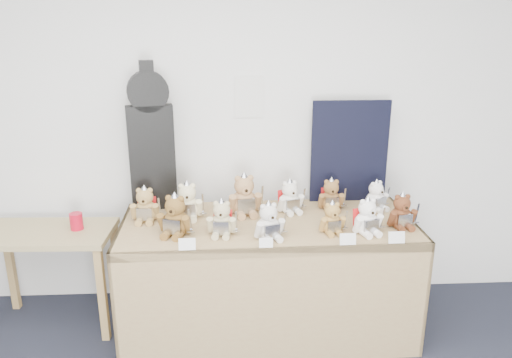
{
  "coord_description": "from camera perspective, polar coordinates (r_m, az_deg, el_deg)",
  "views": [
    {
      "loc": [
        0.24,
        -1.08,
        2.1
      ],
      "look_at": [
        0.4,
        1.87,
        1.14
      ],
      "focal_mm": 35.0,
      "sensor_mm": 36.0,
      "label": 1
    }
  ],
  "objects": [
    {
      "name": "room_shell",
      "position": [
        3.61,
        -0.78,
        9.36
      ],
      "size": [
        6.0,
        6.0,
        6.0
      ],
      "color": "silver",
      "rests_on": "floor"
    },
    {
      "name": "display_table",
      "position": [
        3.32,
        1.5,
        -8.19
      ],
      "size": [
        1.96,
        0.85,
        0.81
      ],
      "rotation": [
        0.0,
        0.0,
        0.02
      ],
      "color": "olive",
      "rests_on": "floor"
    },
    {
      "name": "side_table",
      "position": [
        3.74,
        -22.52,
        -7.23
      ],
      "size": [
        0.88,
        0.51,
        0.72
      ],
      "rotation": [
        0.0,
        0.0,
        -0.04
      ],
      "color": "#937E4F",
      "rests_on": "floor"
    },
    {
      "name": "guitar_case",
      "position": [
        3.49,
        -11.92,
        4.51
      ],
      "size": [
        0.32,
        0.16,
        1.03
      ],
      "rotation": [
        0.0,
        0.0,
        0.21
      ],
      "color": "black",
      "rests_on": "display_table"
    },
    {
      "name": "navy_board",
      "position": [
        3.65,
        10.64,
        3.07
      ],
      "size": [
        0.56,
        0.02,
        0.74
      ],
      "primitive_type": "cube",
      "rotation": [
        0.0,
        0.0,
        0.01
      ],
      "color": "black",
      "rests_on": "display_table"
    },
    {
      "name": "red_cup",
      "position": [
        3.62,
        -19.84,
        -4.57
      ],
      "size": [
        0.09,
        0.09,
        0.12
      ],
      "primitive_type": "cylinder",
      "color": "#B50C24",
      "rests_on": "side_table"
    },
    {
      "name": "teddy_front_far_left",
      "position": [
        3.13,
        -9.22,
        -4.31
      ],
      "size": [
        0.24,
        0.22,
        0.29
      ],
      "rotation": [
        0.0,
        0.0,
        -0.27
      ],
      "color": "brown",
      "rests_on": "display_table"
    },
    {
      "name": "teddy_front_left",
      "position": [
        3.1,
        -3.93,
        -4.64
      ],
      "size": [
        0.21,
        0.18,
        0.25
      ],
      "rotation": [
        0.0,
        0.0,
        -0.1
      ],
      "color": "tan",
      "rests_on": "display_table"
    },
    {
      "name": "teddy_front_centre",
      "position": [
        3.04,
        1.48,
        -5.0
      ],
      "size": [
        0.22,
        0.2,
        0.26
      ],
      "rotation": [
        0.0,
        0.0,
        0.33
      ],
      "color": "silver",
      "rests_on": "display_table"
    },
    {
      "name": "teddy_front_right",
      "position": [
        3.16,
        8.68,
        -4.55
      ],
      "size": [
        0.19,
        0.16,
        0.23
      ],
      "rotation": [
        0.0,
        0.0,
        0.15
      ],
      "color": "olive",
      "rests_on": "display_table"
    },
    {
      "name": "teddy_front_far_right",
      "position": [
        3.19,
        12.59,
        -4.34
      ],
      "size": [
        0.22,
        0.2,
        0.26
      ],
      "rotation": [
        0.0,
        0.0,
        0.29
      ],
      "color": "white",
      "rests_on": "display_table"
    },
    {
      "name": "teddy_front_end",
      "position": [
        3.33,
        16.31,
        -3.69
      ],
      "size": [
        0.21,
        0.18,
        0.26
      ],
      "rotation": [
        0.0,
        0.0,
        0.15
      ],
      "color": "brown",
      "rests_on": "display_table"
    },
    {
      "name": "teddy_back_left",
      "position": [
        3.37,
        -7.83,
        -2.66
      ],
      "size": [
        0.23,
        0.19,
        0.28
      ],
      "rotation": [
        0.0,
        0.0,
        0.05
      ],
      "color": "beige",
      "rests_on": "display_table"
    },
    {
      "name": "teddy_back_centre_left",
      "position": [
        3.4,
        -1.32,
        -2.02
      ],
      "size": [
        0.27,
        0.23,
        0.32
      ],
      "rotation": [
        0.0,
        0.0,
        0.16
      ],
      "color": "#AA8055",
      "rests_on": "display_table"
    },
    {
      "name": "teddy_back_centre_right",
      "position": [
        3.46,
        3.89,
        -2.17
      ],
      "size": [
        0.22,
        0.2,
        0.26
      ],
      "rotation": [
        0.0,
        0.0,
        0.32
      ],
      "color": "silver",
      "rests_on": "display_table"
    },
    {
      "name": "teddy_back_right",
      "position": [
        3.54,
        8.57,
        -1.92
      ],
      "size": [
        0.2,
        0.17,
        0.25
      ],
      "rotation": [
        0.0,
        0.0,
        0.0
      ],
      "color": "olive",
      "rests_on": "display_table"
    },
    {
      "name": "teddy_back_end",
      "position": [
        3.59,
        13.56,
        -1.98
      ],
      "size": [
        0.2,
        0.19,
        0.24
      ],
      "rotation": [
        0.0,
        0.0,
        0.52
      ],
      "color": "white",
      "rests_on": "display_table"
    },
    {
      "name": "teddy_back_far_left",
      "position": [
        3.38,
        -12.54,
        -3.04
      ],
      "size": [
        0.21,
        0.18,
        0.26
      ],
      "rotation": [
        0.0,
        0.0,
        -0.01
      ],
      "color": "#A4824C",
      "rests_on": "display_table"
    },
    {
      "name": "entry_card_a",
      "position": [
        2.94,
        -7.88,
        -7.4
      ],
      "size": [
        0.1,
        0.02,
        0.07
      ],
      "primitive_type": "cube",
      "rotation": [
        -0.24,
        0.0,
        0.02
      ],
      "color": "silver",
      "rests_on": "display_table"
    },
    {
      "name": "entry_card_b",
      "position": [
        2.95,
        1.15,
        -7.29
      ],
      "size": [
        0.08,
        0.02,
        0.06
      ],
      "primitive_type": "cube",
      "rotation": [
        -0.24,
        0.0,
        0.02
      ],
      "color": "silver",
      "rests_on": "display_table"
    },
    {
      "name": "entry_card_c",
      "position": [
        3.03,
        10.45,
        -6.77
      ],
      "size": [
        0.1,
        0.02,
        0.07
      ],
      "primitive_type": "cube",
      "rotation": [
        -0.24,
        0.0,
        0.02
      ],
      "color": "silver",
      "rests_on": "display_table"
    },
    {
      "name": "entry_card_d",
      "position": [
        3.11,
        15.78,
        -6.44
      ],
      "size": [
        0.1,
        0.02,
        0.07
      ],
      "primitive_type": "cube",
      "rotation": [
        -0.24,
        0.0,
        0.02
      ],
      "color": "silver",
      "rests_on": "display_table"
    }
  ]
}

